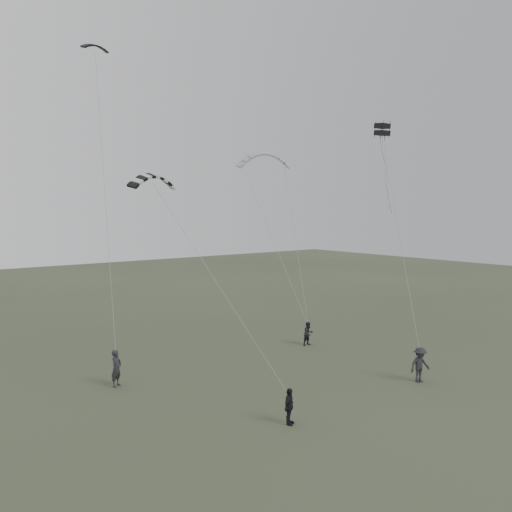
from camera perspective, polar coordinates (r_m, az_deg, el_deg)
ground at (r=26.65m, az=4.69°, el=-15.37°), size 140.00×140.00×0.00m
flyer_left at (r=28.23m, az=-15.67°, el=-12.24°), size 0.86×0.81×1.98m
flyer_right at (r=35.39m, az=6.02°, el=-8.80°), size 0.81×0.64×1.65m
flyer_center at (r=22.82m, az=3.82°, el=-16.78°), size 1.02×0.82×1.62m
flyer_far at (r=29.28m, az=18.23°, el=-11.72°), size 1.38×0.98×1.93m
kite_dark_small at (r=34.09m, az=-17.91°, el=21.92°), size 1.67×0.79×0.65m
kite_pale_large at (r=40.98m, az=0.91°, el=11.64°), size 4.49×3.25×1.95m
kite_striped at (r=27.82m, az=-11.72°, el=8.97°), size 2.84×1.31×1.25m
kite_box at (r=33.65m, az=14.23°, el=13.84°), size 0.83×0.90×0.83m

